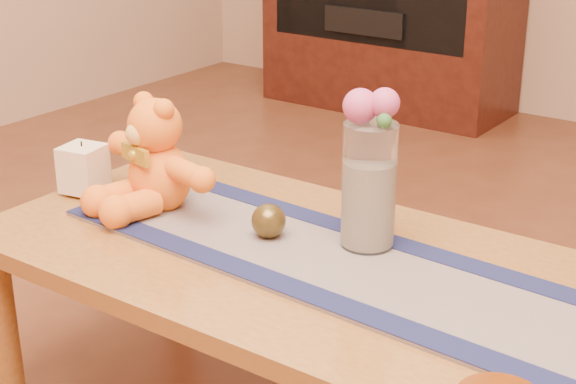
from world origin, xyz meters
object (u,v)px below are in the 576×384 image
Objects in this scene: teddy_bear at (158,154)px; glass_vase at (369,186)px; pillar_candle at (84,168)px; bronze_ball at (269,221)px.

teddy_bear is 1.38× the size of glass_vase.
pillar_candle is 0.72m from glass_vase.
glass_vase is (0.50, 0.08, 0.01)m from teddy_bear.
teddy_bear is at bearing -170.33° from glass_vase.
glass_vase is at bearing 24.55° from bronze_ball.
teddy_bear reaches higher than bronze_ball.
pillar_candle reaches higher than bronze_ball.
teddy_bear is at bearing 10.58° from pillar_candle.
glass_vase is 0.23m from bronze_ball.
teddy_bear is 0.32m from bronze_ball.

